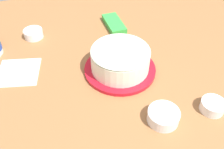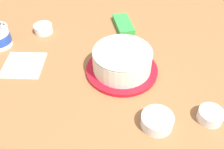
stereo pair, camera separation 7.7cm
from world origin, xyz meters
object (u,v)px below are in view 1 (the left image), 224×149
at_px(sprinkle_bowl_yellow, 213,106).
at_px(sprinkle_bowl_green, 163,116).
at_px(frosted_cake, 120,60).
at_px(candy_box_lower, 114,24).
at_px(sprinkle_bowl_rainbow, 33,33).
at_px(paper_napkin, 18,72).

bearing_deg(sprinkle_bowl_yellow, sprinkle_bowl_green, -90.27).
xyz_separation_m(frosted_cake, candy_box_lower, (-0.30, 0.06, -0.04)).
distance_m(sprinkle_bowl_yellow, sprinkle_bowl_rainbow, 0.78).
distance_m(sprinkle_bowl_yellow, paper_napkin, 0.69).
relative_size(sprinkle_bowl_yellow, paper_napkin, 0.52).
bearing_deg(sprinkle_bowl_rainbow, candy_box_lower, 89.43).
xyz_separation_m(sprinkle_bowl_yellow, paper_napkin, (-0.34, -0.60, -0.02)).
height_order(sprinkle_bowl_rainbow, candy_box_lower, sprinkle_bowl_rainbow).
distance_m(frosted_cake, sprinkle_bowl_green, 0.26).
bearing_deg(frosted_cake, sprinkle_bowl_rainbow, -134.95).
bearing_deg(sprinkle_bowl_green, sprinkle_bowl_rainbow, -146.40).
bearing_deg(sprinkle_bowl_yellow, sprinkle_bowl_rainbow, -136.01).
distance_m(frosted_cake, sprinkle_bowl_yellow, 0.35).
relative_size(frosted_cake, sprinkle_bowl_yellow, 3.44).
bearing_deg(sprinkle_bowl_yellow, paper_napkin, -119.23).
relative_size(sprinkle_bowl_yellow, sprinkle_bowl_green, 0.79).
bearing_deg(candy_box_lower, sprinkle_bowl_green, -3.47).
bearing_deg(frosted_cake, sprinkle_bowl_green, 14.48).
bearing_deg(candy_box_lower, paper_napkin, -67.33).
bearing_deg(paper_napkin, sprinkle_bowl_rainbow, 163.80).
distance_m(sprinkle_bowl_rainbow, sprinkle_bowl_green, 0.67).
xyz_separation_m(sprinkle_bowl_green, paper_napkin, (-0.34, -0.44, -0.02)).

